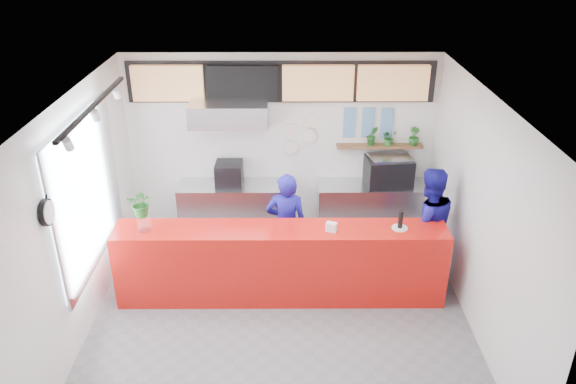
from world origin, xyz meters
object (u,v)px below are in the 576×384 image
(staff_right, at_px, (426,226))
(pepper_mill, at_px, (401,219))
(espresso_machine, at_px, (388,172))
(panini_oven, at_px, (229,174))
(service_counter, at_px, (281,263))
(staff_center, at_px, (286,226))

(staff_right, relative_size, pepper_mill, 7.06)
(espresso_machine, bearing_deg, pepper_mill, -100.06)
(panini_oven, distance_m, pepper_mill, 3.04)
(panini_oven, distance_m, staff_right, 3.24)
(service_counter, height_order, staff_right, staff_right)
(staff_center, distance_m, staff_right, 2.01)
(panini_oven, relative_size, pepper_mill, 1.71)
(espresso_machine, xyz_separation_m, staff_right, (0.34, -1.35, -0.25))
(staff_center, height_order, pepper_mill, staff_center)
(staff_center, xyz_separation_m, pepper_mill, (1.52, -0.58, 0.42))
(espresso_machine, bearing_deg, staff_center, -149.12)
(service_counter, distance_m, espresso_machine, 2.57)
(panini_oven, relative_size, staff_right, 0.24)
(service_counter, xyz_separation_m, staff_center, (0.08, 0.58, 0.27))
(espresso_machine, xyz_separation_m, pepper_mill, (-0.15, -1.80, 0.11))
(staff_right, bearing_deg, espresso_machine, -87.22)
(espresso_machine, xyz_separation_m, staff_center, (-1.67, -1.22, -0.31))
(staff_right, bearing_deg, pepper_mill, 31.75)
(service_counter, height_order, espresso_machine, espresso_machine)
(espresso_machine, relative_size, staff_right, 0.41)
(panini_oven, xyz_separation_m, espresso_machine, (2.59, 0.00, 0.04))
(panini_oven, xyz_separation_m, staff_center, (0.93, -1.22, -0.27))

